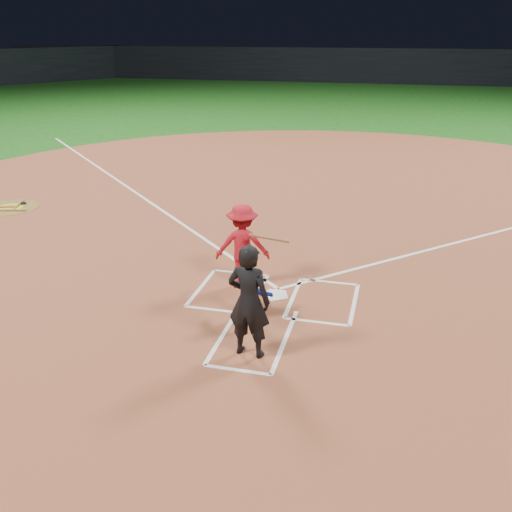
% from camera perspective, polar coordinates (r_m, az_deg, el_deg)
% --- Properties ---
extents(ground, '(120.00, 120.00, 0.00)m').
position_cam_1_polar(ground, '(11.60, 1.93, -4.00)').
color(ground, '#134912').
rests_on(ground, ground).
extents(home_plate_dirt, '(28.00, 28.00, 0.01)m').
position_cam_1_polar(home_plate_dirt, '(17.11, 6.27, 4.60)').
color(home_plate_dirt, brown).
rests_on(home_plate_dirt, ground).
extents(stadium_wall_far, '(80.00, 1.20, 3.20)m').
position_cam_1_polar(stadium_wall_far, '(58.34, 12.68, 18.06)').
color(stadium_wall_far, black).
rests_on(stadium_wall_far, ground).
extents(home_plate, '(0.60, 0.60, 0.02)m').
position_cam_1_polar(home_plate, '(11.59, 1.93, -3.92)').
color(home_plate, white).
rests_on(home_plate, home_plate_dirt).
extents(on_deck_circle, '(1.70, 1.70, 0.01)m').
position_cam_1_polar(on_deck_circle, '(18.75, -23.42, 4.48)').
color(on_deck_circle, brown).
rests_on(on_deck_circle, home_plate_dirt).
extents(on_deck_logo, '(0.80, 0.80, 0.00)m').
position_cam_1_polar(on_deck_logo, '(18.75, -23.43, 4.50)').
color(on_deck_logo, gold).
rests_on(on_deck_logo, on_deck_circle).
extents(on_deck_bat_a, '(0.30, 0.82, 0.06)m').
position_cam_1_polar(on_deck_bat_a, '(18.84, -22.63, 4.80)').
color(on_deck_bat_a, '#8E5D34').
rests_on(on_deck_bat_a, on_deck_circle).
extents(on_deck_bat_b, '(0.81, 0.36, 0.06)m').
position_cam_1_polar(on_deck_bat_b, '(18.78, -24.11, 4.52)').
color(on_deck_bat_b, '#915E35').
rests_on(on_deck_bat_b, on_deck_circle).
extents(on_deck_bat_c, '(0.83, 0.28, 0.06)m').
position_cam_1_polar(on_deck_bat_c, '(18.33, -23.24, 4.26)').
color(on_deck_bat_c, olive).
rests_on(on_deck_bat_c, on_deck_circle).
extents(bat_weight_donut, '(0.19, 0.19, 0.05)m').
position_cam_1_polar(bat_weight_donut, '(18.93, -22.24, 4.91)').
color(bat_weight_donut, black).
rests_on(bat_weight_donut, on_deck_circle).
extents(catcher, '(1.00, 0.65, 1.03)m').
position_cam_1_polar(catcher, '(10.51, -0.71, -3.69)').
color(catcher, '#131E9C').
rests_on(catcher, home_plate_dirt).
extents(umpire, '(0.75, 0.54, 1.94)m').
position_cam_1_polar(umpire, '(9.17, -0.72, -4.54)').
color(umpire, black).
rests_on(umpire, home_plate_dirt).
extents(chalk_markings, '(28.35, 17.32, 0.01)m').
position_cam_1_polar(chalk_markings, '(16.44, 5.91, 3.92)').
color(chalk_markings, white).
rests_on(chalk_markings, home_plate_dirt).
extents(batter_at_plate, '(1.61, 0.89, 1.74)m').
position_cam_1_polar(batter_at_plate, '(11.76, -1.35, 1.07)').
color(batter_at_plate, '#B0131F').
rests_on(batter_at_plate, home_plate_dirt).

